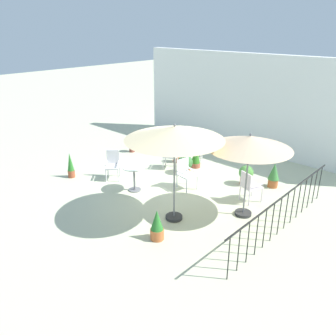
# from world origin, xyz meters

# --- Properties ---
(ground_plane) EXTENTS (60.00, 60.00, 0.00)m
(ground_plane) POSITION_xyz_m (0.00, 0.00, 0.00)
(ground_plane) COLOR beige
(villa_facade) EXTENTS (10.61, 0.30, 3.72)m
(villa_facade) POSITION_xyz_m (0.00, 4.77, 1.86)
(villa_facade) COLOR white
(villa_facade) RESTS_ON ground
(terrace_railing) EXTENTS (0.03, 5.04, 1.01)m
(terrace_railing) POSITION_xyz_m (3.57, -0.00, 0.68)
(terrace_railing) COLOR black
(terrace_railing) RESTS_ON ground
(patio_umbrella_0) EXTENTS (2.41, 2.41, 2.55)m
(patio_umbrella_0) POSITION_xyz_m (1.25, -1.31, 2.31)
(patio_umbrella_0) COLOR #2D2D2D
(patio_umbrella_0) RESTS_ON ground
(patio_umbrella_1) EXTENTS (2.10, 2.10, 2.25)m
(patio_umbrella_1) POSITION_xyz_m (2.47, 0.09, 2.01)
(patio_umbrella_1) COLOR #2D2D2D
(patio_umbrella_1) RESTS_ON ground
(cafe_table_0) EXTENTS (0.69, 0.69, 0.78)m
(cafe_table_0) POSITION_xyz_m (-0.74, -0.87, 0.54)
(cafe_table_0) COLOR silver
(cafe_table_0) RESTS_ON ground
(patio_chair_0) EXTENTS (0.63, 0.62, 0.90)m
(patio_chair_0) POSITION_xyz_m (-1.08, 1.09, 0.53)
(patio_chair_0) COLOR white
(patio_chair_0) RESTS_ON ground
(patio_chair_1) EXTENTS (0.66, 0.65, 0.90)m
(patio_chair_1) POSITION_xyz_m (-0.89, 2.25, 0.51)
(patio_chair_1) COLOR white
(patio_chair_1) RESTS_ON ground
(patio_chair_2) EXTENTS (0.59, 0.61, 0.91)m
(patio_chair_2) POSITION_xyz_m (2.18, 0.83, 0.52)
(patio_chair_2) COLOR silver
(patio_chair_2) RESTS_ON ground
(patio_chair_3) EXTENTS (0.63, 0.63, 0.93)m
(patio_chair_3) POSITION_xyz_m (-1.94, -0.72, 0.52)
(patio_chair_3) COLOR silver
(patio_chair_3) RESTS_ON ground
(patio_chair_4) EXTENTS (0.57, 0.55, 0.92)m
(patio_chair_4) POSITION_xyz_m (0.28, 0.31, 0.53)
(patio_chair_4) COLOR white
(patio_chair_4) RESTS_ON ground
(potted_plant_0) EXTENTS (0.34, 0.34, 0.86)m
(potted_plant_0) POSITION_xyz_m (-0.53, 1.84, 0.41)
(potted_plant_0) COLOR #9B503C
(potted_plant_0) RESTS_ON ground
(potted_plant_1) EXTENTS (0.23, 0.23, 0.85)m
(potted_plant_1) POSITION_xyz_m (-3.01, -1.63, 0.41)
(potted_plant_1) COLOR #994A2D
(potted_plant_1) RESTS_ON ground
(potted_plant_2) EXTENTS (0.33, 0.33, 0.56)m
(potted_plant_2) POSITION_xyz_m (-1.34, 1.77, 0.29)
(potted_plant_2) COLOR #A55739
(potted_plant_2) RESTS_ON ground
(potted_plant_3) EXTENTS (0.46, 0.46, 0.63)m
(potted_plant_3) POSITION_xyz_m (1.53, 1.78, 0.34)
(potted_plant_3) COLOR #AA542C
(potted_plant_3) RESTS_ON ground
(potted_plant_4) EXTENTS (0.30, 0.30, 0.52)m
(potted_plant_4) POSITION_xyz_m (-3.38, 1.39, 0.30)
(potted_plant_4) COLOR brown
(potted_plant_4) RESTS_ON ground
(potted_plant_5) EXTENTS (0.45, 0.45, 0.58)m
(potted_plant_5) POSITION_xyz_m (-2.68, 2.29, 0.31)
(potted_plant_5) COLOR #A25A30
(potted_plant_5) RESTS_ON ground
(potted_plant_6) EXTENTS (0.51, 0.51, 0.65)m
(potted_plant_6) POSITION_xyz_m (-0.45, 1.17, 0.35)
(potted_plant_6) COLOR #AB5938
(potted_plant_6) RESTS_ON ground
(potted_plant_7) EXTENTS (0.33, 0.33, 0.77)m
(potted_plant_7) POSITION_xyz_m (1.57, -2.27, 0.37)
(potted_plant_7) COLOR #BF6535
(potted_plant_7) RESTS_ON ground
(potted_plant_8) EXTENTS (0.35, 0.35, 0.79)m
(potted_plant_8) POSITION_xyz_m (2.25, 2.19, 0.41)
(potted_plant_8) COLOR #A8582D
(potted_plant_8) RESTS_ON ground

